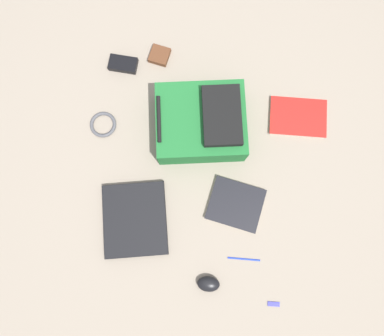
% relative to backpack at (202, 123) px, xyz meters
% --- Properties ---
extents(ground_plane, '(3.51, 3.51, 0.00)m').
position_rel_backpack_xyz_m(ground_plane, '(-0.19, -0.05, -0.08)').
color(ground_plane, gray).
extents(backpack, '(0.43, 0.46, 0.19)m').
position_rel_backpack_xyz_m(backpack, '(0.00, 0.00, 0.00)').
color(backpack, '#1E662D').
rests_on(backpack, ground_plane).
extents(laptop, '(0.39, 0.36, 0.03)m').
position_rel_backpack_xyz_m(laptop, '(-0.48, 0.18, -0.07)').
color(laptop, black).
rests_on(laptop, ground_plane).
extents(book_red, '(0.22, 0.29, 0.02)m').
position_rel_backpack_xyz_m(book_red, '(0.16, -0.41, -0.07)').
color(book_red, silver).
rests_on(book_red, ground_plane).
extents(book_comic, '(0.21, 0.24, 0.02)m').
position_rel_backpack_xyz_m(book_comic, '(-0.30, -0.23, -0.07)').
color(book_comic, silver).
rests_on(book_comic, ground_plane).
extents(computer_mouse, '(0.08, 0.10, 0.04)m').
position_rel_backpack_xyz_m(computer_mouse, '(-0.66, -0.20, -0.06)').
color(computer_mouse, black).
rests_on(computer_mouse, ground_plane).
extents(cable_coil, '(0.12, 0.12, 0.02)m').
position_rel_backpack_xyz_m(cable_coil, '(-0.10, 0.44, -0.07)').
color(cable_coil, '#4C4C51').
rests_on(cable_coil, ground_plane).
extents(power_brick, '(0.09, 0.14, 0.03)m').
position_rel_backpack_xyz_m(power_brick, '(0.20, 0.43, -0.07)').
color(power_brick, black).
rests_on(power_brick, ground_plane).
extents(pen_black, '(0.03, 0.14, 0.01)m').
position_rel_backpack_xyz_m(pen_black, '(-0.52, -0.32, -0.08)').
color(pen_black, '#1933B2').
rests_on(pen_black, ground_plane).
extents(earbud_pouch, '(0.09, 0.09, 0.03)m').
position_rel_backpack_xyz_m(earbud_pouch, '(0.29, 0.28, -0.07)').
color(earbud_pouch, '#59331E').
rests_on(earbud_pouch, ground_plane).
extents(usb_stick, '(0.03, 0.05, 0.01)m').
position_rel_backpack_xyz_m(usb_stick, '(-0.67, -0.49, -0.08)').
color(usb_stick, '#191999').
rests_on(usb_stick, ground_plane).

